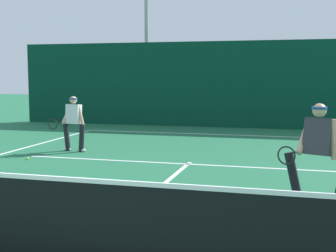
{
  "coord_description": "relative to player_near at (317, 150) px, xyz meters",
  "views": [
    {
      "loc": [
        2.4,
        -4.49,
        2.11
      ],
      "look_at": [
        -0.23,
        5.22,
        1.0
      ],
      "focal_mm": 50.21,
      "sensor_mm": 36.0,
      "label": 1
    }
  ],
  "objects": [
    {
      "name": "court_line_baseline_far",
      "position": [
        -2.77,
        8.54,
        -0.91
      ],
      "size": [
        10.18,
        0.1,
        0.01
      ],
      "primitive_type": "cube",
      "color": "white",
      "rests_on": "ground_plane"
    },
    {
      "name": "back_fence_windscreen",
      "position": [
        -2.77,
        10.87,
        0.8
      ],
      "size": [
        18.12,
        0.12,
        3.42
      ],
      "primitive_type": "cube",
      "color": "#083928",
      "rests_on": "ground_plane"
    },
    {
      "name": "light_pole",
      "position": [
        -6.78,
        12.31,
        4.03
      ],
      "size": [
        0.55,
        0.44,
        8.14
      ],
      "color": "#9EA39E",
      "rests_on": "ground_plane"
    },
    {
      "name": "tennis_ball",
      "position": [
        -6.74,
        2.43,
        -0.88
      ],
      "size": [
        0.07,
        0.07,
        0.07
      ],
      "primitive_type": "sphere",
      "color": "#D1E033",
      "rests_on": "ground_plane"
    },
    {
      "name": "court_line_service",
      "position": [
        -2.77,
        2.9,
        -0.91
      ],
      "size": [
        8.29,
        0.1,
        0.01
      ],
      "primitive_type": "cube",
      "color": "white",
      "rests_on": "ground_plane"
    },
    {
      "name": "tennis_net",
      "position": [
        -2.77,
        -3.26,
        -0.39
      ],
      "size": [
        11.15,
        0.09,
        1.08
      ],
      "color": "#1E4723",
      "rests_on": "ground_plane"
    },
    {
      "name": "court_line_centre",
      "position": [
        -2.77,
        -0.06,
        -0.91
      ],
      "size": [
        0.1,
        6.4,
        0.01
      ],
      "primitive_type": "cube",
      "color": "white",
      "rests_on": "ground_plane"
    },
    {
      "name": "player_near",
      "position": [
        0.0,
        0.0,
        0.0
      ],
      "size": [
        1.14,
        0.85,
        1.66
      ],
      "rotation": [
        0.0,
        0.0,
        2.78
      ],
      "color": "black",
      "rests_on": "ground_plane"
    },
    {
      "name": "player_far",
      "position": [
        -6.21,
        3.9,
        -0.08
      ],
      "size": [
        0.85,
        0.84,
        1.52
      ],
      "rotation": [
        0.0,
        0.0,
        3.03
      ],
      "color": "black",
      "rests_on": "ground_plane"
    }
  ]
}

